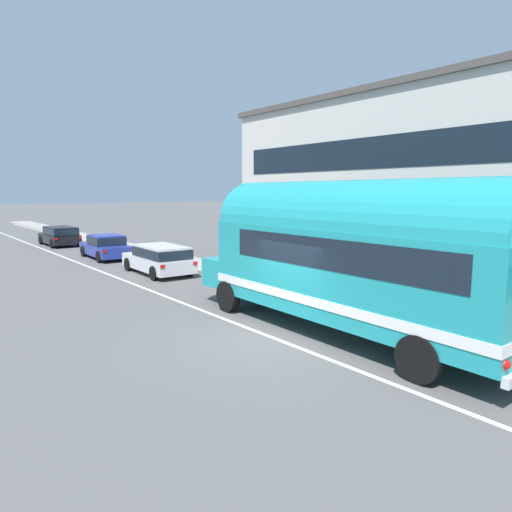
{
  "coord_description": "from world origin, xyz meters",
  "views": [
    {
      "loc": [
        -7.53,
        -8.79,
        3.82
      ],
      "look_at": [
        1.69,
        2.92,
        1.72
      ],
      "focal_mm": 31.94,
      "sensor_mm": 36.0,
      "label": 1
    }
  ],
  "objects": [
    {
      "name": "ground_plane",
      "position": [
        0.0,
        0.0,
        0.0
      ],
      "size": [
        300.0,
        300.0,
        0.0
      ],
      "primitive_type": "plane",
      "color": "#565454"
    },
    {
      "name": "lane_markings",
      "position": [
        1.57,
        12.0,
        0.0
      ],
      "size": [
        3.53,
        80.0,
        0.01
      ],
      "color": "silver",
      "rests_on": "ground"
    },
    {
      "name": "sidewalk_slab",
      "position": [
        4.54,
        10.0,
        0.07
      ],
      "size": [
        2.26,
        90.0,
        0.15
      ],
      "primitive_type": "cube",
      "color": "gray",
      "rests_on": "ground"
    },
    {
      "name": "painted_bus",
      "position": [
        1.68,
        -1.45,
        2.3
      ],
      "size": [
        2.75,
        11.47,
        4.12
      ],
      "color": "teal",
      "rests_on": "ground"
    },
    {
      "name": "car_lead",
      "position": [
        1.93,
        10.5,
        0.79
      ],
      "size": [
        2.04,
        4.54,
        1.37
      ],
      "color": "silver",
      "rests_on": "ground"
    },
    {
      "name": "car_second",
      "position": [
        1.82,
        17.12,
        0.73
      ],
      "size": [
        2.05,
        4.49,
        1.37
      ],
      "color": "navy",
      "rests_on": "ground"
    },
    {
      "name": "car_third",
      "position": [
        1.49,
        25.35,
        0.78
      ],
      "size": [
        1.97,
        4.42,
        1.37
      ],
      "color": "black",
      "rests_on": "ground"
    }
  ]
}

